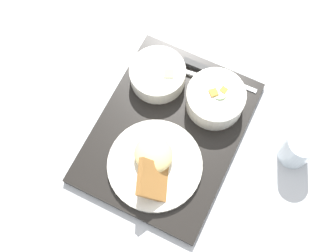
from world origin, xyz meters
TOP-DOWN VIEW (x-y plane):
  - ground_plane at (0.00, 0.00)m, footprint 4.00×4.00m
  - serving_tray at (0.00, 0.00)m, footprint 0.44×0.35m
  - bowl_salad at (-0.11, 0.06)m, footprint 0.14×0.14m
  - bowl_soup at (-0.10, -0.09)m, footprint 0.13×0.13m
  - plate_main at (0.09, 0.02)m, footprint 0.21×0.21m
  - knife at (-0.18, -0.00)m, footprint 0.03×0.19m
  - spoon at (-0.16, 0.03)m, footprint 0.05×0.15m
  - glass_water at (-0.10, 0.28)m, footprint 0.07×0.07m

SIDE VIEW (x-z plane):
  - ground_plane at x=0.00m, z-range 0.00..0.00m
  - serving_tray at x=0.00m, z-range 0.00..0.02m
  - spoon at x=-0.16m, z-range 0.02..0.03m
  - knife at x=-0.18m, z-range 0.02..0.03m
  - plate_main at x=0.09m, z-range 0.00..0.07m
  - glass_water at x=-0.10m, z-range -0.01..0.09m
  - bowl_soup at x=-0.10m, z-range 0.02..0.07m
  - bowl_salad at x=-0.11m, z-range 0.02..0.08m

